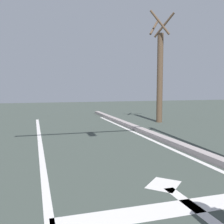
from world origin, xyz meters
The scene contains 4 objects.
stop_bar centered at (1.18, 5.94, 0.00)m, with size 3.31×0.40×0.01m, color silver.
lane_arrow_stem centered at (1.35, 5.88, 0.00)m, with size 0.16×1.40×0.01m, color silver.
lane_arrow_head centered at (1.35, 6.73, 0.00)m, with size 0.56×0.44×0.01m, color silver.
roadside_tree centered at (4.71, 13.50, 2.17)m, with size 1.12×1.13×4.79m.
Camera 1 is at (-0.61, 3.10, 1.56)m, focal length 41.79 mm.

